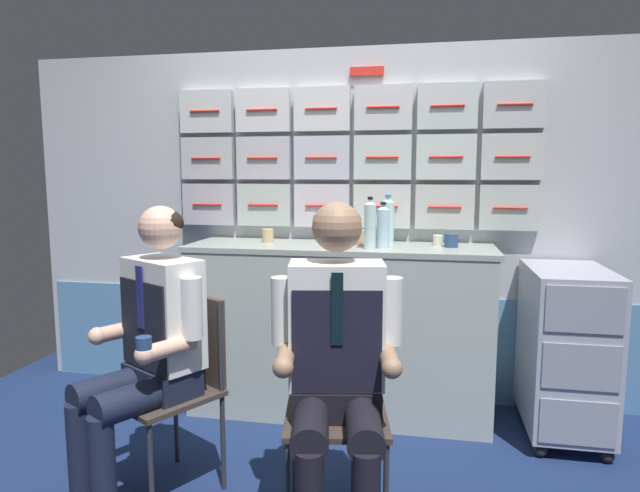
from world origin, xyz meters
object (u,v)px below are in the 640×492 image
(water_bottle_clear, at_px, (370,224))
(service_trolley, at_px, (565,347))
(paper_cup_tan, at_px, (362,237))
(crew_member_right, at_px, (337,356))
(crew_member_left, at_px, (147,342))
(folding_chair_right, at_px, (336,387))
(folding_chair_left, at_px, (181,370))

(water_bottle_clear, bearing_deg, service_trolley, 3.05)
(water_bottle_clear, height_order, paper_cup_tan, water_bottle_clear)
(crew_member_right, height_order, water_bottle_clear, crew_member_right)
(service_trolley, relative_size, crew_member_left, 0.72)
(service_trolley, height_order, water_bottle_clear, water_bottle_clear)
(crew_member_right, relative_size, paper_cup_tan, 14.78)
(crew_member_right, relative_size, water_bottle_clear, 4.56)
(folding_chair_right, xyz_separation_m, crew_member_right, (0.03, -0.16, 0.19))
(crew_member_left, relative_size, water_bottle_clear, 4.47)
(folding_chair_left, xyz_separation_m, water_bottle_clear, (0.76, 0.77, 0.59))
(folding_chair_left, relative_size, crew_member_right, 0.66)
(service_trolley, relative_size, folding_chair_left, 1.06)
(service_trolley, relative_size, folding_chair_right, 1.06)
(folding_chair_right, distance_m, crew_member_right, 0.25)
(crew_member_right, bearing_deg, service_trolley, 44.77)
(folding_chair_right, height_order, paper_cup_tan, paper_cup_tan)
(folding_chair_left, relative_size, paper_cup_tan, 9.80)
(service_trolley, relative_size, water_bottle_clear, 3.20)
(crew_member_right, bearing_deg, crew_member_left, 173.94)
(folding_chair_left, distance_m, crew_member_right, 0.80)
(crew_member_left, bearing_deg, folding_chair_left, 59.81)
(crew_member_left, relative_size, crew_member_right, 0.98)
(service_trolley, xyz_separation_m, crew_member_right, (-1.06, -1.05, 0.23))
(crew_member_right, distance_m, water_bottle_clear, 1.08)
(crew_member_right, height_order, paper_cup_tan, crew_member_right)
(folding_chair_left, bearing_deg, service_trolley, 24.58)
(service_trolley, bearing_deg, crew_member_left, -152.89)
(service_trolley, distance_m, folding_chair_left, 1.98)
(paper_cup_tan, bearing_deg, water_bottle_clear, -67.87)
(crew_member_right, bearing_deg, folding_chair_right, 100.05)
(service_trolley, bearing_deg, folding_chair_left, -155.42)
(paper_cup_tan, bearing_deg, crew_member_right, -87.84)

